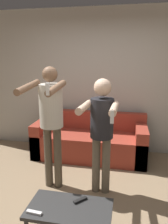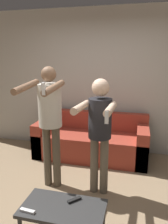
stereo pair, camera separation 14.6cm
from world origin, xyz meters
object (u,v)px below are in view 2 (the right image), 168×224
Objects in this scene: couch at (91,141)px; person_standing_right at (100,125)px; remote_far at (74,200)px; coffee_table at (63,211)px; person_standing_left at (50,114)px; remote_near at (27,211)px.

person_standing_right is at bearing -72.78° from couch.
person_standing_right is 11.77× the size of remote_far.
person_standing_right is 1.91× the size of coffee_table.
person_standing_left is 1.18m from remote_far.
remote_near and remote_far have the same top height.
person_standing_left reaches higher than coffee_table.
coffee_table is at bearing -125.44° from remote_far.
remote_near is at bearing -153.56° from coffee_table.
remote_far is (0.08, 0.11, 0.06)m from coffee_table.
remote_near is (-0.15, -2.15, 0.13)m from couch.
couch reaches higher than remote_near.
person_standing_left is 2.08× the size of coffee_table.
couch is 1.91m from remote_far.
couch is 1.39m from person_standing_left.
remote_near is (0.19, -1.06, -0.66)m from person_standing_left.
remote_far is at bearing -97.94° from person_standing_right.
remote_near is (-0.30, -0.15, 0.06)m from coffee_table.
couch is at bearing 97.02° from remote_far.
remote_far is at bearing -54.05° from person_standing_left.
coffee_table is (0.49, -0.91, -0.72)m from person_standing_left.
couch is at bearing 107.22° from person_standing_right.
person_standing_right is 10.29× the size of remote_near.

